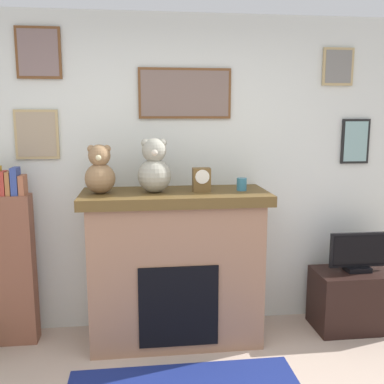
{
  "coord_description": "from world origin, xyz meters",
  "views": [
    {
      "loc": [
        -0.19,
        -1.7,
        1.8
      ],
      "look_at": [
        0.22,
        1.66,
        1.21
      ],
      "focal_mm": 41.23,
      "sensor_mm": 36.0,
      "label": 1
    }
  ],
  "objects_px": {
    "fireplace": "(175,266)",
    "tv_stand": "(355,299)",
    "mantel_clock": "(201,180)",
    "candle_jar": "(242,184)",
    "teddy_bear_brown": "(100,172)",
    "teddy_bear_cream": "(154,168)",
    "bookshelf": "(10,263)",
    "television": "(358,253)"
  },
  "relations": [
    {
      "from": "candle_jar",
      "to": "tv_stand",
      "type": "bearing_deg",
      "value": 0.16
    },
    {
      "from": "teddy_bear_cream",
      "to": "tv_stand",
      "type": "bearing_deg",
      "value": 0.11
    },
    {
      "from": "tv_stand",
      "to": "candle_jar",
      "type": "bearing_deg",
      "value": -179.84
    },
    {
      "from": "bookshelf",
      "to": "mantel_clock",
      "type": "xyz_separation_m",
      "value": [
        1.5,
        -0.1,
        0.65
      ]
    },
    {
      "from": "teddy_bear_brown",
      "to": "teddy_bear_cream",
      "type": "distance_m",
      "value": 0.41
    },
    {
      "from": "television",
      "to": "teddy_bear_cream",
      "type": "xyz_separation_m",
      "value": [
        -1.69,
        -0.0,
        0.74
      ]
    },
    {
      "from": "bookshelf",
      "to": "teddy_bear_brown",
      "type": "xyz_separation_m",
      "value": [
        0.73,
        -0.1,
        0.72
      ]
    },
    {
      "from": "tv_stand",
      "to": "candle_jar",
      "type": "relative_size",
      "value": 7.06
    },
    {
      "from": "fireplace",
      "to": "bookshelf",
      "type": "distance_m",
      "value": 1.29
    },
    {
      "from": "teddy_bear_brown",
      "to": "bookshelf",
      "type": "bearing_deg",
      "value": 171.92
    },
    {
      "from": "fireplace",
      "to": "teddy_bear_cream",
      "type": "height_order",
      "value": "teddy_bear_cream"
    },
    {
      "from": "candle_jar",
      "to": "teddy_bear_brown",
      "type": "distance_m",
      "value": 1.09
    },
    {
      "from": "teddy_bear_brown",
      "to": "teddy_bear_cream",
      "type": "xyz_separation_m",
      "value": [
        0.41,
        -0.0,
        0.02
      ]
    },
    {
      "from": "tv_stand",
      "to": "television",
      "type": "xyz_separation_m",
      "value": [
        0.0,
        -0.0,
        0.41
      ]
    },
    {
      "from": "television",
      "to": "candle_jar",
      "type": "height_order",
      "value": "candle_jar"
    },
    {
      "from": "bookshelf",
      "to": "candle_jar",
      "type": "xyz_separation_m",
      "value": [
        1.82,
        -0.1,
        0.6
      ]
    },
    {
      "from": "bookshelf",
      "to": "television",
      "type": "bearing_deg",
      "value": -2.06
    },
    {
      "from": "candle_jar",
      "to": "mantel_clock",
      "type": "height_order",
      "value": "mantel_clock"
    },
    {
      "from": "mantel_clock",
      "to": "teddy_bear_brown",
      "type": "bearing_deg",
      "value": 179.93
    },
    {
      "from": "bookshelf",
      "to": "candle_jar",
      "type": "bearing_deg",
      "value": -3.24
    },
    {
      "from": "fireplace",
      "to": "mantel_clock",
      "type": "relative_size",
      "value": 7.87
    },
    {
      "from": "fireplace",
      "to": "candle_jar",
      "type": "relative_size",
      "value": 14.49
    },
    {
      "from": "mantel_clock",
      "to": "teddy_bear_cream",
      "type": "distance_m",
      "value": 0.37
    },
    {
      "from": "fireplace",
      "to": "candle_jar",
      "type": "height_order",
      "value": "candle_jar"
    },
    {
      "from": "television",
      "to": "fireplace",
      "type": "bearing_deg",
      "value": 179.39
    },
    {
      "from": "bookshelf",
      "to": "teddy_bear_cream",
      "type": "distance_m",
      "value": 1.36
    },
    {
      "from": "tv_stand",
      "to": "television",
      "type": "height_order",
      "value": "television"
    },
    {
      "from": "bookshelf",
      "to": "mantel_clock",
      "type": "distance_m",
      "value": 1.63
    },
    {
      "from": "teddy_bear_cream",
      "to": "candle_jar",
      "type": "bearing_deg",
      "value": 0.04
    },
    {
      "from": "mantel_clock",
      "to": "teddy_bear_brown",
      "type": "height_order",
      "value": "teddy_bear_brown"
    },
    {
      "from": "mantel_clock",
      "to": "teddy_bear_brown",
      "type": "relative_size",
      "value": 0.5
    },
    {
      "from": "television",
      "to": "candle_jar",
      "type": "distance_m",
      "value": 1.17
    },
    {
      "from": "tv_stand",
      "to": "teddy_bear_cream",
      "type": "height_order",
      "value": "teddy_bear_cream"
    },
    {
      "from": "fireplace",
      "to": "tv_stand",
      "type": "xyz_separation_m",
      "value": [
        1.53,
        -0.01,
        -0.36
      ]
    },
    {
      "from": "tv_stand",
      "to": "teddy_bear_cream",
      "type": "relative_size",
      "value": 1.69
    },
    {
      "from": "tv_stand",
      "to": "mantel_clock",
      "type": "xyz_separation_m",
      "value": [
        -1.33,
        -0.0,
        1.05
      ]
    },
    {
      "from": "teddy_bear_brown",
      "to": "tv_stand",
      "type": "bearing_deg",
      "value": 0.09
    },
    {
      "from": "mantel_clock",
      "to": "teddy_bear_cream",
      "type": "xyz_separation_m",
      "value": [
        -0.36,
        0.0,
        0.09
      ]
    },
    {
      "from": "teddy_bear_cream",
      "to": "television",
      "type": "bearing_deg",
      "value": 0.07
    },
    {
      "from": "candle_jar",
      "to": "teddy_bear_brown",
      "type": "xyz_separation_m",
      "value": [
        -1.09,
        -0.0,
        0.12
      ]
    },
    {
      "from": "mantel_clock",
      "to": "tv_stand",
      "type": "bearing_deg",
      "value": 0.19
    },
    {
      "from": "tv_stand",
      "to": "mantel_clock",
      "type": "bearing_deg",
      "value": -179.81
    }
  ]
}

